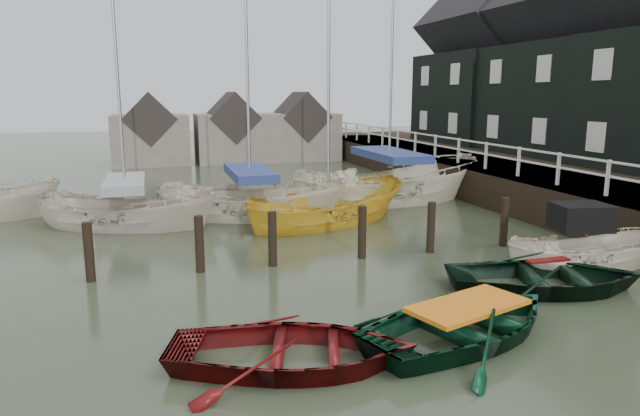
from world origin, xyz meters
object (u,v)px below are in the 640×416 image
object	(u,v)px
rowboat_red	(293,366)
sailboat_b	(251,215)
sailboat_d	(388,200)
rowboat_green	(466,338)
sailboat_c	(328,222)
motorboat	(582,264)
sailboat_a	(128,224)
rowboat_dkgreen	(545,290)

from	to	relation	value
rowboat_red	sailboat_b	xyz separation A→B (m)	(1.26, 11.38, 0.06)
rowboat_red	sailboat_d	xyz separation A→B (m)	(7.11, 12.76, 0.06)
rowboat_green	sailboat_c	size ratio (longest dim) A/B	0.40
sailboat_b	rowboat_green	bearing A→B (deg)	-149.67
motorboat	rowboat_red	bearing A→B (deg)	120.62
motorboat	sailboat_a	distance (m)	13.65
sailboat_d	rowboat_dkgreen	bearing A→B (deg)	169.02
rowboat_red	motorboat	distance (m)	8.65
rowboat_red	sailboat_d	size ratio (longest dim) A/B	0.29
rowboat_dkgreen	sailboat_d	size ratio (longest dim) A/B	0.31
rowboat_green	rowboat_dkgreen	bearing A→B (deg)	-77.95
rowboat_green	motorboat	world-z (taller)	motorboat
rowboat_dkgreen	sailboat_a	bearing A→B (deg)	62.20
motorboat	sailboat_c	size ratio (longest dim) A/B	0.40
rowboat_green	sailboat_b	xyz separation A→B (m)	(-1.94, 11.25, 0.06)
sailboat_b	sailboat_c	distance (m)	2.87
rowboat_dkgreen	sailboat_b	world-z (taller)	sailboat_b
sailboat_d	sailboat_a	bearing A→B (deg)	93.35
rowboat_green	motorboat	xyz separation A→B (m)	(4.93, 2.84, 0.11)
sailboat_a	rowboat_red	bearing A→B (deg)	-141.38
sailboat_a	sailboat_d	distance (m)	10.13
sailboat_d	rowboat_green	bearing A→B (deg)	156.46
rowboat_green	motorboat	bearing A→B (deg)	-78.19
rowboat_red	rowboat_dkgreen	world-z (taller)	rowboat_dkgreen
sailboat_b	sailboat_c	world-z (taller)	sailboat_b
rowboat_green	sailboat_a	world-z (taller)	sailboat_a
rowboat_green	sailboat_d	bearing A→B (deg)	-35.39
rowboat_dkgreen	sailboat_a	xyz separation A→B (m)	(-9.10, 9.16, 0.06)
motorboat	sailboat_d	world-z (taller)	sailboat_d
rowboat_dkgreen	sailboat_d	world-z (taller)	sailboat_d
motorboat	sailboat_a	xyz separation A→B (m)	(-11.00, 8.09, -0.05)
motorboat	rowboat_green	bearing A→B (deg)	130.51
sailboat_c	rowboat_green	bearing A→B (deg)	155.68
motorboat	sailboat_b	world-z (taller)	sailboat_b
sailboat_a	sailboat_d	world-z (taller)	sailboat_d
rowboat_dkgreen	sailboat_c	world-z (taller)	sailboat_c
sailboat_d	motorboat	bearing A→B (deg)	179.59
rowboat_red	sailboat_b	distance (m)	11.45
rowboat_green	sailboat_a	xyz separation A→B (m)	(-6.07, 10.93, 0.06)
motorboat	sailboat_a	bearing A→B (deg)	64.22
rowboat_dkgreen	sailboat_b	distance (m)	10.71
rowboat_red	sailboat_a	size ratio (longest dim) A/B	0.39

